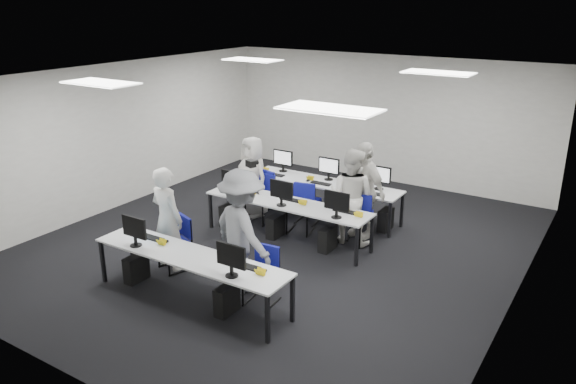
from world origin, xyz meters
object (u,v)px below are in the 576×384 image
Objects in this scene: chair_1 at (262,286)px; photographer at (242,231)px; desk_front at (190,258)px; chair_5 at (273,200)px; student_3 at (363,190)px; chair_3 at (301,217)px; student_2 at (253,177)px; chair_2 at (261,207)px; chair_7 at (360,223)px; chair_6 at (308,209)px; chair_4 at (351,226)px; student_1 at (351,196)px; student_0 at (167,219)px; chair_0 at (176,253)px; desk_mid at (287,205)px.

chair_1 is 0.86m from photographer.
desk_front is 3.69m from chair_5.
chair_3 is at bearing -134.91° from student_3.
desk_front is at bearing -53.08° from student_2.
chair_2 is at bearing -40.84° from photographer.
chair_7 is 0.50× the size of student_3.
chair_4 is at bearing -26.26° from chair_6.
chair_2 is 0.53× the size of student_1.
chair_5 reaches higher than chair_7.
chair_6 is at bearing 28.38° from chair_2.
student_1 reaches higher than desk_front.
student_0 reaches higher than chair_2.
chair_3 reaches higher than desk_front.
chair_4 is (0.13, 2.64, 0.04)m from chair_1.
chair_1 is at bearing -82.99° from chair_3.
chair_7 is (0.20, 2.89, 0.02)m from chair_1.
student_1 is 1.07× the size of student_2.
chair_4 is (1.01, 0.07, 0.02)m from chair_3.
chair_3 is at bearing 3.87° from student_1.
student_0 is at bearing -140.63° from chair_0.
student_1 is at bearing 0.33° from chair_5.
desk_front is 3.58m from chair_6.
student_0 is at bearing -79.90° from chair_5.
chair_0 is (-0.92, -1.94, -0.40)m from desk_mid.
desk_front is 3.29× the size of chair_4.
chair_2 is (-0.93, 3.10, -0.39)m from desk_front.
chair_0 reaches higher than desk_mid.
chair_2 is 2.84m from photographer.
desk_front is at bearing -83.46° from student_3.
chair_6 is 1.34m from student_1.
desk_front is 3.59m from chair_7.
photographer reaches higher than chair_4.
chair_1 is at bearing 29.04° from desk_front.
chair_5 reaches higher than chair_1.
student_1 is (-0.09, -0.23, 0.59)m from chair_7.
student_3 reaches higher than chair_6.
student_3 is at bearing -103.88° from student_1.
chair_2 is 0.57× the size of student_2.
chair_1 is (1.82, -0.16, -0.01)m from chair_0.
student_1 is at bearing -25.97° from chair_6.
chair_4 is at bearing -124.76° from chair_7.
student_1 is 0.92× the size of photographer.
chair_7 is at bearing 74.64° from chair_0.
chair_7 reaches higher than chair_0.
chair_5 is (-1.84, 3.05, 0.04)m from chair_1.
chair_1 is at bearing -77.99° from chair_6.
chair_4 is at bearing 72.99° from chair_0.
student_1 is 0.97× the size of student_3.
chair_5 is 1.08× the size of chair_7.
chair_0 is at bearing 144.19° from desk_front.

